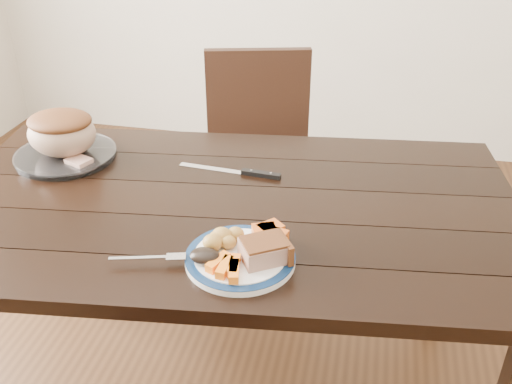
% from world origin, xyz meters
% --- Properties ---
extents(dining_table, '(1.70, 1.09, 0.75)m').
position_xyz_m(dining_table, '(0.00, 0.00, 0.66)').
color(dining_table, black).
rests_on(dining_table, ground).
extents(chair_far, '(0.52, 0.52, 0.93)m').
position_xyz_m(chair_far, '(-0.07, 0.74, 0.52)').
color(chair_far, black).
rests_on(chair_far, ground).
extents(dinner_plate, '(0.26, 0.26, 0.02)m').
position_xyz_m(dinner_plate, '(0.09, -0.26, 0.76)').
color(dinner_plate, white).
rests_on(dinner_plate, dining_table).
extents(plate_rim, '(0.26, 0.26, 0.02)m').
position_xyz_m(plate_rim, '(0.09, -0.26, 0.77)').
color(plate_rim, '#0E2446').
rests_on(plate_rim, dinner_plate).
extents(serving_platter, '(0.31, 0.31, 0.02)m').
position_xyz_m(serving_platter, '(-0.57, 0.14, 0.76)').
color(serving_platter, white).
rests_on(serving_platter, dining_table).
extents(pork_slice, '(0.13, 0.12, 0.05)m').
position_xyz_m(pork_slice, '(0.15, -0.26, 0.79)').
color(pork_slice, '#A67865').
rests_on(pork_slice, dinner_plate).
extents(roasted_potatoes, '(0.09, 0.09, 0.04)m').
position_xyz_m(roasted_potatoes, '(0.04, -0.23, 0.79)').
color(roasted_potatoes, gold).
rests_on(roasted_potatoes, dinner_plate).
extents(carrot_batons, '(0.08, 0.10, 0.02)m').
position_xyz_m(carrot_batons, '(0.08, -0.32, 0.78)').
color(carrot_batons, orange).
rests_on(carrot_batons, dinner_plate).
extents(pumpkin_wedges, '(0.09, 0.09, 0.04)m').
position_xyz_m(pumpkin_wedges, '(0.15, -0.19, 0.79)').
color(pumpkin_wedges, orange).
rests_on(pumpkin_wedges, dinner_plate).
extents(dark_mushroom, '(0.07, 0.05, 0.03)m').
position_xyz_m(dark_mushroom, '(0.02, -0.30, 0.79)').
color(dark_mushroom, black).
rests_on(dark_mushroom, dinner_plate).
extents(fork, '(0.18, 0.06, 0.00)m').
position_xyz_m(fork, '(-0.10, -0.32, 0.77)').
color(fork, silver).
rests_on(fork, dinner_plate).
extents(roast_joint, '(0.21, 0.18, 0.14)m').
position_xyz_m(roast_joint, '(-0.57, 0.14, 0.84)').
color(roast_joint, tan).
rests_on(roast_joint, serving_platter).
extents(cut_slice, '(0.09, 0.08, 0.02)m').
position_xyz_m(cut_slice, '(-0.49, 0.09, 0.78)').
color(cut_slice, tan).
rests_on(cut_slice, serving_platter).
extents(carving_knife, '(0.32, 0.05, 0.01)m').
position_xyz_m(carving_knife, '(0.02, 0.16, 0.76)').
color(carving_knife, silver).
rests_on(carving_knife, dining_table).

